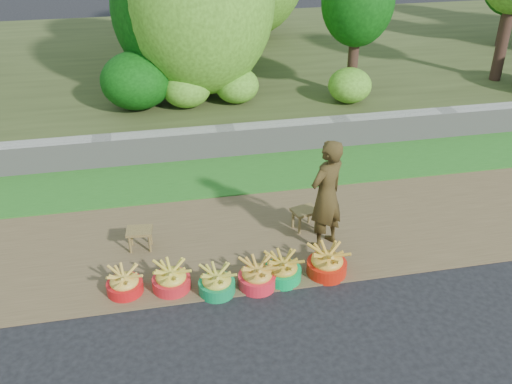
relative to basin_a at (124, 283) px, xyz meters
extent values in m
plane|color=black|center=(1.87, -0.37, -0.15)|extent=(120.00, 120.00, 0.00)
cube|color=brown|center=(1.87, 0.88, -0.14)|extent=(80.00, 2.50, 0.02)
cube|color=#286B1F|center=(1.87, 2.88, -0.13)|extent=(80.00, 1.50, 0.04)
cube|color=gray|center=(1.87, 3.73, 0.12)|extent=(80.00, 0.35, 0.55)
cube|color=#3B461F|center=(1.87, 8.63, 0.10)|extent=(80.00, 10.00, 0.50)
cylinder|color=#332018|center=(4.77, 5.06, 1.11)|extent=(0.22, 0.22, 1.52)
ellipsoid|color=#0B460B|center=(4.77, 5.06, 2.30)|extent=(1.45, 1.45, 1.81)
cylinder|color=#332018|center=(8.38, 5.38, 1.31)|extent=(0.25, 0.25, 1.94)
cylinder|color=#332018|center=(10.06, 7.94, 0.99)|extent=(0.19, 0.19, 1.29)
cylinder|color=#332018|center=(1.70, 5.66, 0.87)|extent=(0.17, 0.17, 1.05)
ellipsoid|color=#549723|center=(1.70, 5.66, 2.30)|extent=(2.99, 2.99, 3.74)
cylinder|color=#332018|center=(1.16, 5.94, 0.87)|extent=(0.17, 0.17, 1.05)
ellipsoid|color=#0B460B|center=(1.16, 5.94, 2.11)|extent=(2.41, 2.41, 3.01)
cylinder|color=#332018|center=(1.63, 8.16, 0.99)|extent=(0.19, 0.19, 1.29)
cylinder|color=#332018|center=(3.64, 10.32, 0.87)|extent=(0.17, 0.17, 1.04)
ellipsoid|color=#549723|center=(2.34, 5.13, 0.71)|extent=(0.90, 0.90, 0.72)
ellipsoid|color=#549723|center=(4.61, 4.69, 0.70)|extent=(0.89, 0.89, 0.71)
ellipsoid|color=#549723|center=(1.31, 5.10, 0.74)|extent=(0.99, 0.99, 0.79)
ellipsoid|color=#0B460B|center=(0.34, 5.23, 0.91)|extent=(1.42, 1.42, 1.14)
cylinder|color=red|center=(0.00, 0.00, -0.07)|extent=(0.46, 0.46, 0.17)
ellipsoid|color=gold|center=(0.00, 0.00, 0.06)|extent=(0.41, 0.41, 0.26)
cylinder|color=red|center=(0.59, -0.04, -0.07)|extent=(0.49, 0.49, 0.18)
ellipsoid|color=gold|center=(0.59, -0.04, 0.07)|extent=(0.43, 0.43, 0.28)
cylinder|color=#0D7F42|center=(1.15, -0.22, -0.07)|extent=(0.47, 0.47, 0.17)
ellipsoid|color=gold|center=(1.15, -0.22, 0.06)|extent=(0.41, 0.41, 0.27)
cylinder|color=red|center=(1.68, -0.20, -0.06)|extent=(0.49, 0.49, 0.18)
ellipsoid|color=gold|center=(1.68, -0.20, 0.07)|extent=(0.44, 0.44, 0.28)
cylinder|color=#029F45|center=(2.03, -0.14, -0.06)|extent=(0.49, 0.49, 0.18)
ellipsoid|color=#B28F26|center=(2.03, -0.14, 0.07)|extent=(0.44, 0.44, 0.28)
cylinder|color=red|center=(2.64, -0.13, -0.06)|extent=(0.53, 0.53, 0.19)
ellipsoid|color=gold|center=(2.64, -0.13, 0.09)|extent=(0.47, 0.47, 0.31)
cube|color=brown|center=(0.22, 0.93, 0.16)|extent=(0.38, 0.31, 0.04)
cylinder|color=brown|center=(0.08, 0.85, 0.00)|extent=(0.04, 0.04, 0.27)
cylinder|color=brown|center=(0.35, 0.82, 0.00)|extent=(0.04, 0.04, 0.27)
cylinder|color=brown|center=(0.10, 1.04, 0.00)|extent=(0.04, 0.04, 0.27)
cylinder|color=brown|center=(0.37, 1.01, 0.00)|extent=(0.04, 0.04, 0.27)
cube|color=brown|center=(2.64, 0.97, 0.17)|extent=(0.43, 0.37, 0.04)
cylinder|color=brown|center=(2.53, 0.84, 0.01)|extent=(0.04, 0.04, 0.28)
cylinder|color=brown|center=(2.80, 0.91, 0.01)|extent=(0.04, 0.04, 0.28)
cylinder|color=brown|center=(2.47, 1.03, 0.01)|extent=(0.04, 0.04, 0.28)
cylinder|color=brown|center=(2.75, 1.10, 0.01)|extent=(0.04, 0.04, 0.28)
imported|color=black|center=(2.79, 0.51, 0.68)|extent=(0.71, 0.64, 1.63)
camera|label=1|loc=(0.51, -5.91, 4.58)|focal=40.00mm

